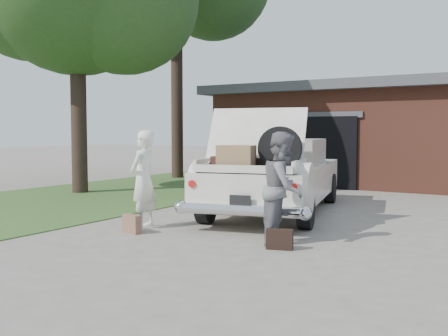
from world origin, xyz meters
The scene contains 8 objects.
ground centered at (0.00, 0.00, 0.00)m, with size 90.00×90.00×0.00m, color gray.
grass_strip centered at (-5.50, 3.00, 0.01)m, with size 6.00×16.00×0.02m, color #2D4C1E.
house centered at (0.98, 11.47, 1.67)m, with size 12.80×7.80×3.30m.
sedan centered at (-0.11, 2.90, 0.82)m, with size 3.37×5.90×2.19m.
woman_left centered at (-1.34, -0.01, 0.88)m, with size 0.64×0.42×1.77m, color white.
woman_right centered at (1.41, 0.05, 0.87)m, with size 0.85×0.66×1.74m, color slate.
suitcase_left centered at (-1.18, -0.50, 0.16)m, with size 0.41×0.13×0.31m, color #8E6248.
suitcase_right centered at (1.53, -0.32, 0.15)m, with size 0.39×0.13×0.30m, color black.
Camera 1 is at (4.83, -7.27, 1.75)m, focal length 42.00 mm.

